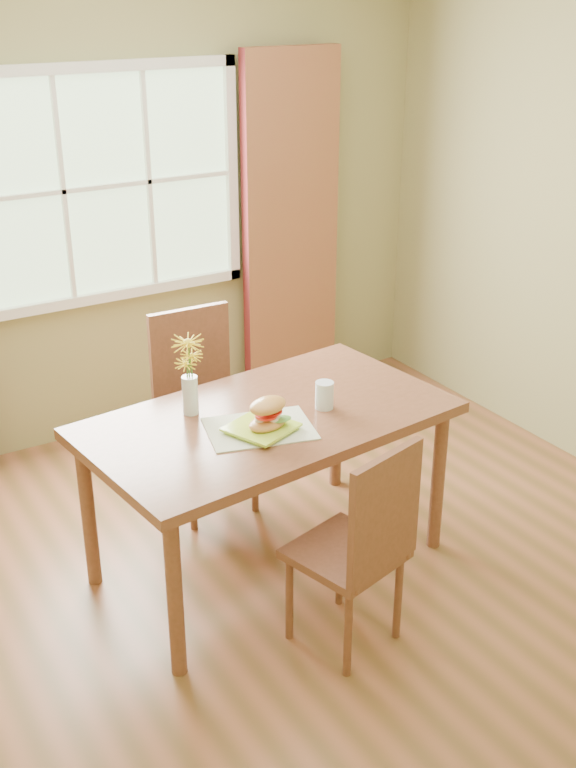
% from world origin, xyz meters
% --- Properties ---
extents(room, '(4.24, 3.84, 2.74)m').
position_xyz_m(room, '(0.00, 0.00, 1.35)').
color(room, brown).
rests_on(room, ground).
extents(window, '(1.62, 0.06, 1.32)m').
position_xyz_m(window, '(0.00, 1.87, 1.50)').
color(window, '#A1C695').
rests_on(window, room).
extents(curtain_right, '(0.65, 0.08, 2.20)m').
position_xyz_m(curtain_right, '(1.15, 1.78, 1.10)').
color(curtain_right, maroon).
rests_on(curtain_right, room).
extents(dining_table, '(1.71, 1.08, 0.79)m').
position_xyz_m(dining_table, '(0.04, 0.16, 0.71)').
color(dining_table, brown).
rests_on(dining_table, room).
extents(chair_near, '(0.48, 0.48, 0.95)m').
position_xyz_m(chair_near, '(0.07, -0.54, 0.52)').
color(chair_near, brown).
rests_on(chair_near, room).
extents(chair_far, '(0.45, 0.45, 1.04)m').
position_xyz_m(chair_far, '(0.05, 0.87, 0.57)').
color(chair_far, brown).
rests_on(chair_far, room).
extents(placemat, '(0.52, 0.43, 0.01)m').
position_xyz_m(placemat, '(-0.06, 0.06, 0.79)').
color(placemat, '#B7C0A3').
rests_on(placemat, dining_table).
extents(plate, '(0.33, 0.33, 0.01)m').
position_xyz_m(plate, '(-0.06, 0.04, 0.80)').
color(plate, '#B4DE37').
rests_on(plate, placemat).
extents(croissant_sandwich, '(0.21, 0.17, 0.14)m').
position_xyz_m(croissant_sandwich, '(-0.04, 0.02, 0.88)').
color(croissant_sandwich, gold).
rests_on(croissant_sandwich, plate).
extents(water_glass, '(0.08, 0.08, 0.13)m').
position_xyz_m(water_glass, '(0.30, 0.09, 0.85)').
color(water_glass, silver).
rests_on(water_glass, dining_table).
extents(flower_vase, '(0.15, 0.15, 0.36)m').
position_xyz_m(flower_vase, '(-0.24, 0.36, 1.01)').
color(flower_vase, silver).
rests_on(flower_vase, dining_table).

